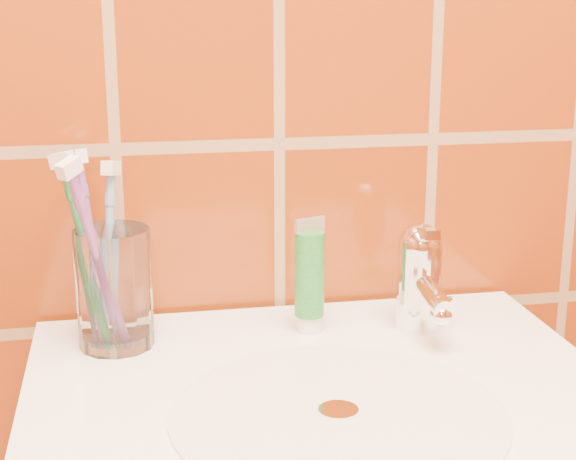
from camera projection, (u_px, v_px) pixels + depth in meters
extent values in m
cylinder|color=silver|center=(338.00, 413.00, 0.78)|extent=(0.30, 0.30, 0.00)
cylinder|color=white|center=(338.00, 411.00, 0.77)|extent=(0.04, 0.04, 0.00)
cylinder|color=white|center=(114.00, 288.00, 0.91)|extent=(0.09, 0.09, 0.13)
cylinder|color=white|center=(309.00, 323.00, 0.96)|extent=(0.03, 0.03, 0.02)
cylinder|color=#1C7626|center=(310.00, 274.00, 0.95)|extent=(0.03, 0.03, 0.09)
cube|color=beige|center=(310.00, 225.00, 0.93)|extent=(0.04, 0.00, 0.02)
cylinder|color=white|center=(418.00, 287.00, 0.96)|extent=(0.05, 0.05, 0.09)
sphere|color=white|center=(420.00, 245.00, 0.95)|extent=(0.05, 0.05, 0.05)
cylinder|color=white|center=(430.00, 292.00, 0.92)|extent=(0.02, 0.09, 0.03)
cube|color=white|center=(424.00, 232.00, 0.93)|extent=(0.02, 0.06, 0.01)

